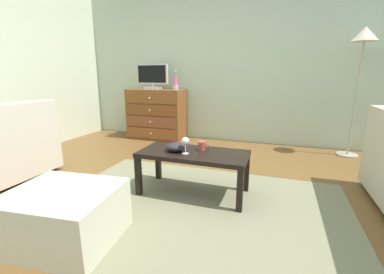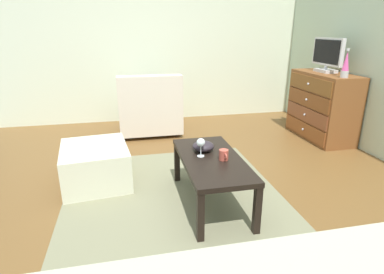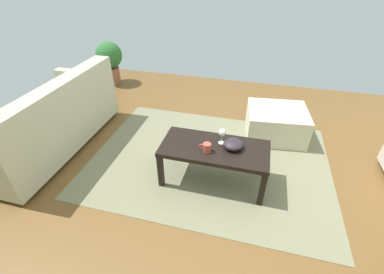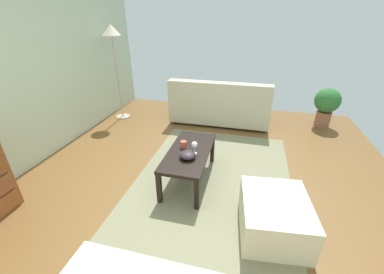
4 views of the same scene
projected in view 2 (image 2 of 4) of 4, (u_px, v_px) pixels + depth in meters
ground_plane at (197, 200)px, 2.81m from camera, size 5.92×5.10×0.05m
wall_plain_left at (158, 31)px, 4.87m from camera, size 0.12×5.10×2.76m
area_rug at (179, 212)px, 2.58m from camera, size 2.60×1.90×0.01m
dresser at (322, 106)px, 4.22m from camera, size 1.00×0.49×0.88m
tv at (327, 55)px, 4.07m from camera, size 0.58×0.18×0.43m
lava_lamp at (346, 65)px, 3.65m from camera, size 0.09×0.09×0.33m
coffee_table at (211, 164)px, 2.61m from camera, size 1.02×0.48×0.42m
wine_glass at (201, 143)px, 2.59m from camera, size 0.07×0.07×0.16m
mug at (224, 155)px, 2.54m from camera, size 0.11×0.08×0.08m
bowl_decorative at (203, 146)px, 2.73m from camera, size 0.19×0.19×0.08m
armchair at (150, 108)px, 4.46m from camera, size 0.80×0.84×0.85m
ottoman at (96, 165)px, 3.03m from camera, size 0.76×0.67×0.37m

